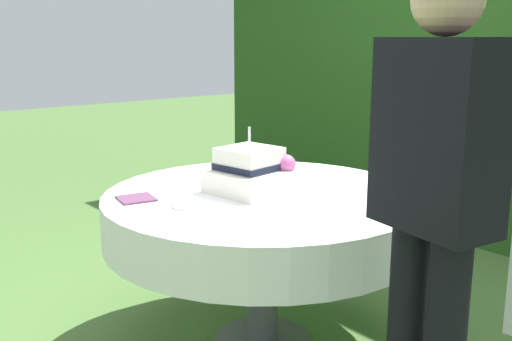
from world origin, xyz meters
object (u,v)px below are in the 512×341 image
object	(u,v)px
wedding_cake	(251,172)
serving_plate_far	(384,201)
cake_table	(263,216)
napkin_stack	(136,199)
standing_person	(434,202)
serving_plate_near	(191,205)

from	to	relation	value
wedding_cake	serving_plate_far	distance (m)	0.59
cake_table	napkin_stack	bearing A→B (deg)	-118.83
cake_table	standing_person	size ratio (longest dim) A/B	0.88
serving_plate_far	standing_person	world-z (taller)	standing_person
cake_table	serving_plate_near	distance (m)	0.38
serving_plate_far	napkin_stack	world-z (taller)	serving_plate_far
napkin_stack	standing_person	bearing A→B (deg)	12.83
cake_table	serving_plate_far	xyz separation A→B (m)	(0.45, 0.29, 0.11)
serving_plate_far	napkin_stack	xyz separation A→B (m)	(-0.71, -0.77, -0.00)
cake_table	wedding_cake	size ratio (longest dim) A/B	4.08
cake_table	napkin_stack	xyz separation A→B (m)	(-0.27, -0.48, 0.11)
serving_plate_near	cake_table	bearing A→B (deg)	85.58
cake_table	napkin_stack	distance (m)	0.56
cake_table	standing_person	bearing A→B (deg)	-11.26
napkin_stack	serving_plate_far	bearing A→B (deg)	47.20
wedding_cake	napkin_stack	bearing A→B (deg)	-115.47
serving_plate_near	standing_person	bearing A→B (deg)	9.38
serving_plate_far	standing_person	bearing A→B (deg)	-41.61
serving_plate_near	standing_person	distance (m)	1.05
wedding_cake	serving_plate_near	xyz separation A→B (m)	(0.02, -0.34, -0.08)
standing_person	napkin_stack	bearing A→B (deg)	-167.17
serving_plate_far	standing_person	xyz separation A→B (m)	(0.54, -0.48, 0.20)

